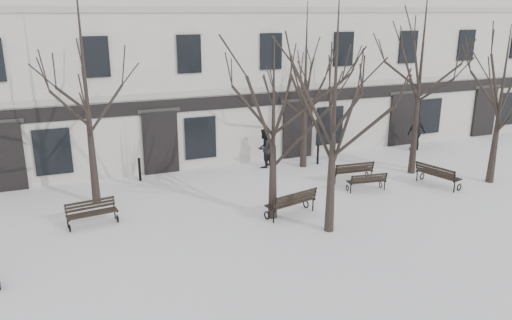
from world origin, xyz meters
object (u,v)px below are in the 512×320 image
bench_5 (437,174)px  bench_2 (367,181)px  bench_3 (92,212)px  bench_4 (352,171)px  tree_1 (274,108)px  bench_1 (292,202)px  tree_3 (503,87)px  tree_2 (335,90)px

bench_5 → bench_2: bearing=63.9°
bench_3 → bench_5: (14.07, -1.34, 0.05)m
bench_5 → bench_4: bearing=43.4°
bench_3 → bench_4: (11.01, 0.53, 0.04)m
tree_1 → bench_1: 3.57m
tree_3 → bench_1: size_ratio=3.24×
bench_4 → tree_3: bearing=162.5°
tree_3 → bench_4: 7.11m
tree_2 → bench_5: tree_2 is taller
tree_2 → tree_3: 9.34m
tree_1 → tree_3: bearing=0.1°
tree_1 → bench_1: bearing=-10.2°
bench_3 → bench_4: 11.02m
bench_1 → bench_3: (-6.85, 1.93, -0.07)m
bench_2 → bench_5: 3.21m
tree_1 → tree_3: tree_3 is taller
tree_1 → tree_3: 10.49m
tree_2 → bench_5: 8.20m
tree_1 → bench_4: tree_1 is taller
bench_1 → bench_2: bearing=-177.4°
tree_1 → bench_4: 6.45m
tree_3 → bench_3: (-16.63, 1.78, -3.73)m
tree_2 → tree_3: bearing=11.0°
bench_5 → tree_3: bearing=-115.0°
tree_1 → bench_4: bearing=25.5°
tree_3 → bench_4: bearing=157.6°
bench_4 → tree_2: bearing=54.1°
bench_5 → bench_3: bearing=69.4°
tree_2 → bench_2: bearing=39.5°
tree_3 → bench_4: (-5.62, 2.31, -3.70)m
tree_3 → bench_5: 4.50m
bench_3 → tree_1: bearing=-24.0°
bench_3 → bench_4: bearing=-5.0°
tree_2 → bench_1: (-0.63, 1.64, -4.31)m
bench_2 → bench_4: (0.09, 1.26, 0.06)m
bench_3 → bench_5: size_ratio=0.89×
bench_1 → bench_4: bench_1 is taller
tree_1 → tree_3: (10.49, 0.02, 0.17)m
tree_1 → bench_1: (0.71, -0.13, -3.49)m
tree_2 → bench_4: bearing=49.2°
tree_1 → tree_3: size_ratio=0.96×
bench_1 → bench_5: bench_1 is taller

